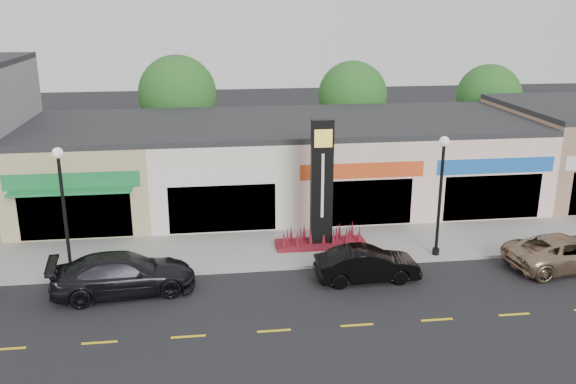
% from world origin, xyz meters
% --- Properties ---
extents(ground, '(120.00, 120.00, 0.00)m').
position_xyz_m(ground, '(0.00, 0.00, 0.00)').
color(ground, black).
rests_on(ground, ground).
extents(sidewalk, '(52.00, 4.30, 0.15)m').
position_xyz_m(sidewalk, '(0.00, 4.35, 0.07)').
color(sidewalk, gray).
rests_on(sidewalk, ground).
extents(curb, '(52.00, 0.20, 0.15)m').
position_xyz_m(curb, '(0.00, 2.10, 0.07)').
color(curb, gray).
rests_on(curb, ground).
extents(shop_beige, '(7.00, 10.85, 4.80)m').
position_xyz_m(shop_beige, '(-8.50, 11.46, 2.40)').
color(shop_beige, tan).
rests_on(shop_beige, ground).
extents(shop_cream, '(7.00, 10.01, 4.80)m').
position_xyz_m(shop_cream, '(-1.50, 11.47, 2.40)').
color(shop_cream, silver).
rests_on(shop_cream, ground).
extents(shop_pink_w, '(7.00, 10.01, 4.80)m').
position_xyz_m(shop_pink_w, '(5.50, 11.47, 2.40)').
color(shop_pink_w, beige).
rests_on(shop_pink_w, ground).
extents(shop_pink_e, '(7.00, 10.01, 4.80)m').
position_xyz_m(shop_pink_e, '(12.50, 11.47, 2.40)').
color(shop_pink_e, beige).
rests_on(shop_pink_e, ground).
extents(shop_tan, '(7.00, 10.01, 5.30)m').
position_xyz_m(shop_tan, '(19.50, 11.48, 2.65)').
color(shop_tan, '#927155').
rests_on(shop_tan, ground).
extents(tree_rear_west, '(5.20, 5.20, 7.83)m').
position_xyz_m(tree_rear_west, '(-4.00, 19.50, 5.22)').
color(tree_rear_west, '#382619').
rests_on(tree_rear_west, ground).
extents(tree_rear_mid, '(4.80, 4.80, 7.29)m').
position_xyz_m(tree_rear_mid, '(8.00, 19.50, 4.88)').
color(tree_rear_mid, '#382619').
rests_on(tree_rear_mid, ground).
extents(tree_rear_east, '(4.60, 4.60, 6.94)m').
position_xyz_m(tree_rear_east, '(18.00, 19.50, 4.63)').
color(tree_rear_east, '#382619').
rests_on(tree_rear_east, ground).
extents(lamp_west_near, '(0.44, 0.44, 5.47)m').
position_xyz_m(lamp_west_near, '(-8.00, 2.50, 3.48)').
color(lamp_west_near, black).
rests_on(lamp_west_near, sidewalk).
extents(lamp_east_near, '(0.44, 0.44, 5.47)m').
position_xyz_m(lamp_east_near, '(8.00, 2.50, 3.48)').
color(lamp_east_near, black).
rests_on(lamp_east_near, sidewalk).
extents(pylon_sign, '(4.20, 1.30, 6.00)m').
position_xyz_m(pylon_sign, '(3.00, 4.20, 2.27)').
color(pylon_sign, '#5A0F1A').
rests_on(pylon_sign, sidewalk).
extents(car_dark_sedan, '(2.96, 5.84, 1.63)m').
position_xyz_m(car_dark_sedan, '(-5.60, 0.75, 0.81)').
color(car_dark_sedan, black).
rests_on(car_dark_sedan, ground).
extents(car_black_conv, '(1.60, 4.33, 1.42)m').
position_xyz_m(car_black_conv, '(4.29, 0.60, 0.71)').
color(car_black_conv, black).
rests_on(car_black_conv, ground).
extents(car_gold_suv, '(3.05, 5.53, 1.47)m').
position_xyz_m(car_gold_suv, '(13.17, 0.69, 0.73)').
color(car_gold_suv, '#997D61').
rests_on(car_gold_suv, ground).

